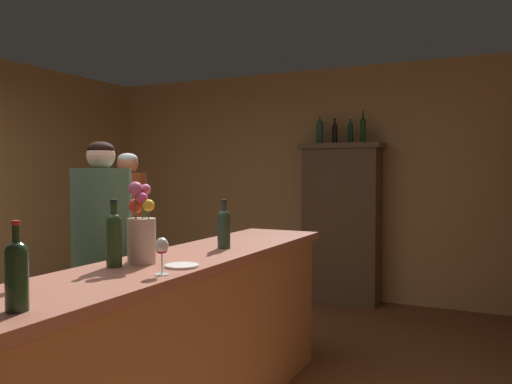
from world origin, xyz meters
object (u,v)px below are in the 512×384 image
object	(u,v)px
wine_bottle_rose	(114,237)
wine_glass_mid	(162,248)
display_bottle_midright	(363,129)
display_bottle_center	(351,132)
bar_counter	(178,348)
display_bottle_left	(320,131)
cheese_plate	(182,266)
patron_in_navy	(102,261)
flower_arrangement	(141,231)
patron_in_grey	(128,241)
wine_bottle_riesling	(224,227)
wine_glass_front	(21,266)
wine_bottle_chardonnay	(17,272)
display_cabinet	(342,220)
display_bottle_midleft	(335,132)
wine_bottle_merlot	(147,234)

from	to	relation	value
wine_bottle_rose	wine_glass_mid	size ratio (longest dim) A/B	1.95
display_bottle_midright	display_bottle_center	bearing A→B (deg)	180.00
bar_counter	display_bottle_left	size ratio (longest dim) A/B	9.44
display_bottle_midright	display_bottle_left	bearing A→B (deg)	180.00
cheese_plate	patron_in_navy	xyz separation A→B (m)	(-0.87, 0.39, -0.10)
flower_arrangement	display_bottle_midright	xyz separation A→B (m)	(0.26, 3.50, 0.77)
display_bottle_center	patron_in_grey	world-z (taller)	display_bottle_center
bar_counter	wine_bottle_riesling	xyz separation A→B (m)	(0.05, 0.43, 0.63)
wine_glass_front	display_bottle_center	xyz separation A→B (m)	(0.19, 4.18, 0.82)
wine_bottle_chardonnay	patron_in_navy	distance (m)	1.57
display_cabinet	wine_glass_mid	xyz separation A→B (m)	(0.25, -3.69, 0.19)
cheese_plate	patron_in_navy	size ratio (longest dim) A/B	0.10
wine_bottle_chardonnay	wine_bottle_riesling	distance (m)	1.56
wine_bottle_chardonnay	display_cabinet	bearing A→B (deg)	92.26
display_bottle_left	display_cabinet	bearing A→B (deg)	0.00
display_bottle_midleft	flower_arrangement	bearing A→B (deg)	-88.98
wine_bottle_merlot	wine_bottle_chardonnay	distance (m)	1.14
bar_counter	wine_bottle_riesling	distance (m)	0.76
bar_counter	flower_arrangement	size ratio (longest dim) A/B	7.14
wine_bottle_rose	wine_bottle_riesling	distance (m)	0.81
wine_bottle_rose	display_bottle_left	xyz separation A→B (m)	(-0.18, 3.64, 0.79)
wine_bottle_riesling	patron_in_navy	size ratio (longest dim) A/B	0.18
flower_arrangement	patron_in_navy	bearing A→B (deg)	147.86
wine_bottle_rose	display_bottle_center	distance (m)	3.72
display_cabinet	wine_bottle_riesling	distance (m)	2.86
display_bottle_left	patron_in_navy	size ratio (longest dim) A/B	0.19
flower_arrangement	display_bottle_midright	size ratio (longest dim) A/B	1.19
display_bottle_midleft	wine_glass_mid	bearing A→B (deg)	-84.88
wine_bottle_merlot	patron_in_grey	world-z (taller)	patron_in_grey
display_bottle_midright	flower_arrangement	bearing A→B (deg)	-94.25
wine_bottle_riesling	display_bottle_center	world-z (taller)	display_bottle_center
wine_glass_front	display_bottle_midleft	size ratio (longest dim) A/B	0.45
cheese_plate	wine_bottle_merlot	bearing A→B (deg)	152.84
patron_in_grey	flower_arrangement	bearing A→B (deg)	10.77
cheese_plate	wine_glass_front	bearing A→B (deg)	-114.18
wine_bottle_riesling	patron_in_grey	xyz separation A→B (m)	(-1.24, 0.60, -0.23)
patron_in_grey	patron_in_navy	xyz separation A→B (m)	(0.49, -0.85, 0.00)
wine_bottle_chardonnay	wine_bottle_riesling	world-z (taller)	wine_bottle_chardonnay
wine_bottle_merlot	wine_glass_mid	distance (m)	0.53
wine_bottle_riesling	flower_arrangement	xyz separation A→B (m)	(-0.12, -0.65, 0.04)
wine_glass_front	patron_in_grey	size ratio (longest dim) A/B	0.08
wine_glass_front	wine_bottle_riesling	bearing A→B (deg)	81.94
cheese_plate	patron_in_navy	distance (m)	0.96
cheese_plate	display_bottle_midright	distance (m)	3.61
wine_bottle_rose	cheese_plate	bearing A→B (deg)	26.24
display_cabinet	cheese_plate	world-z (taller)	display_cabinet
wine_bottle_chardonnay	display_bottle_left	size ratio (longest dim) A/B	0.96
wine_bottle_merlot	display_bottle_left	xyz separation A→B (m)	(-0.13, 3.31, 0.81)
wine_bottle_chardonnay	flower_arrangement	distance (m)	0.93
patron_in_grey	patron_in_navy	distance (m)	0.98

